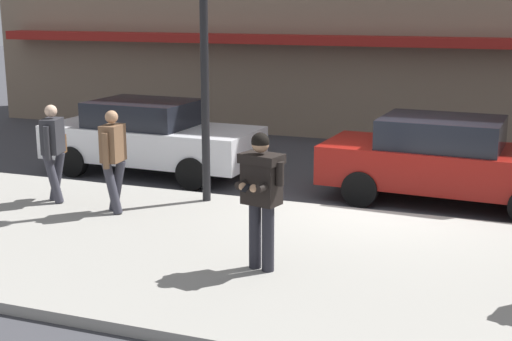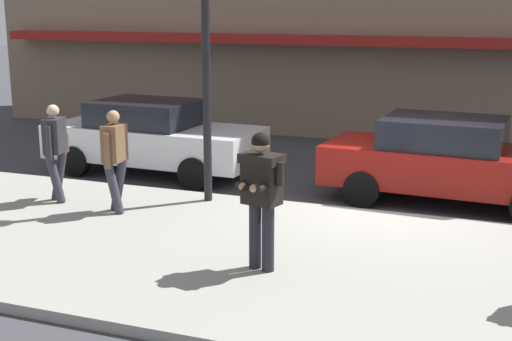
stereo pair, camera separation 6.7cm
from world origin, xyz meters
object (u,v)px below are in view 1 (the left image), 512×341
(parked_sedan_mid, at_px, (448,160))
(street_lamp_post, at_px, (204,26))
(pedestrian_dark_coat, at_px, (113,155))
(parked_sedan_near, at_px, (150,137))
(man_texting_on_phone, at_px, (261,186))
(pedestrian_with_bag, at_px, (54,147))

(parked_sedan_mid, xyz_separation_m, street_lamp_post, (-3.90, -1.82, 2.35))
(parked_sedan_mid, bearing_deg, pedestrian_dark_coat, -149.06)
(pedestrian_dark_coat, bearing_deg, parked_sedan_mid, 30.94)
(pedestrian_dark_coat, distance_m, street_lamp_post, 2.60)
(pedestrian_dark_coat, bearing_deg, parked_sedan_near, 108.63)
(parked_sedan_mid, distance_m, man_texting_on_phone, 5.01)
(street_lamp_post, bearing_deg, pedestrian_with_bag, -158.38)
(parked_sedan_near, distance_m, man_texting_on_phone, 6.39)
(parked_sedan_mid, relative_size, pedestrian_dark_coat, 2.70)
(parked_sedan_near, height_order, pedestrian_with_bag, pedestrian_with_bag)
(man_texting_on_phone, relative_size, pedestrian_with_bag, 1.06)
(parked_sedan_near, distance_m, parked_sedan_mid, 6.08)
(man_texting_on_phone, xyz_separation_m, street_lamp_post, (-2.04, 2.80, 1.89))
(parked_sedan_mid, bearing_deg, street_lamp_post, -154.92)
(parked_sedan_near, distance_m, street_lamp_post, 3.77)
(parked_sedan_near, relative_size, street_lamp_post, 0.94)
(pedestrian_with_bag, bearing_deg, street_lamp_post, 21.62)
(pedestrian_with_bag, bearing_deg, parked_sedan_mid, 23.78)
(pedestrian_with_bag, height_order, street_lamp_post, street_lamp_post)
(parked_sedan_near, distance_m, pedestrian_with_bag, 2.97)
(pedestrian_with_bag, bearing_deg, man_texting_on_phone, -22.39)
(man_texting_on_phone, relative_size, street_lamp_post, 0.37)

